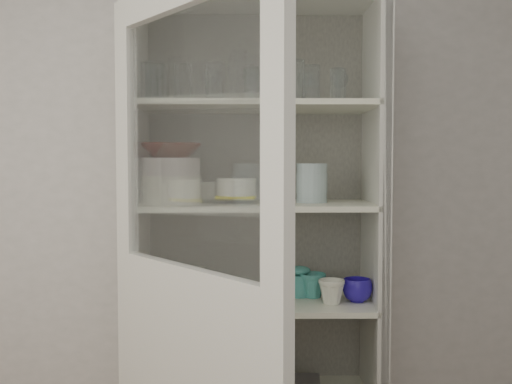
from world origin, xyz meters
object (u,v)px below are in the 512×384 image
at_px(cupboard_door, 190,339).
at_px(mug_white, 331,292).
at_px(glass_platter, 236,200).
at_px(goblet_3, 339,87).
at_px(plate_stack_back, 210,191).
at_px(mug_teal, 313,285).
at_px(plate_stack_front, 172,190).
at_px(goblet_2, 305,87).
at_px(terracotta_bowl, 171,151).
at_px(teal_jar, 300,283).
at_px(white_canister, 192,281).
at_px(goblet_0, 212,85).
at_px(yellow_trivet, 236,197).
at_px(mug_blue, 357,290).
at_px(cream_bowl, 172,167).
at_px(white_ramekin, 236,187).
at_px(measuring_cups, 241,296).
at_px(pantry_cabinet, 256,277).
at_px(grey_bowl_stack, 312,183).
at_px(goblet_1, 252,83).

distance_m(cupboard_door, mug_white, 0.71).
bearing_deg(glass_platter, goblet_3, 14.89).
bearing_deg(plate_stack_back, mug_teal, -14.08).
bearing_deg(plate_stack_front, goblet_2, 16.30).
distance_m(terracotta_bowl, teal_jar, 0.77).
xyz_separation_m(cupboard_door, plate_stack_back, (0.02, 0.70, 0.43)).
distance_m(goblet_3, white_canister, 1.04).
bearing_deg(goblet_2, goblet_0, 178.94).
xyz_separation_m(yellow_trivet, mug_blue, (0.49, -0.05, -0.38)).
relative_size(cream_bowl, terracotta_bowl, 0.94).
bearing_deg(cupboard_door, white_ramekin, 127.21).
bearing_deg(goblet_0, mug_teal, -9.77).
height_order(goblet_0, glass_platter, goblet_0).
bearing_deg(measuring_cups, cream_bowl, -174.54).
bearing_deg(plate_stack_back, white_canister, -133.90).
relative_size(yellow_trivet, mug_blue, 1.31).
distance_m(plate_stack_front, cream_bowl, 0.09).
xyz_separation_m(white_ramekin, mug_blue, (0.49, -0.05, -0.42)).
distance_m(pantry_cabinet, glass_platter, 0.35).
bearing_deg(goblet_2, goblet_3, 8.82).
xyz_separation_m(pantry_cabinet, white_ramekin, (-0.08, -0.07, 0.39)).
bearing_deg(mug_white, goblet_3, 95.11).
relative_size(yellow_trivet, teal_jar, 1.42).
xyz_separation_m(mug_blue, teal_jar, (-0.23, 0.10, 0.01)).
height_order(goblet_2, mug_white, goblet_2).
xyz_separation_m(cupboard_door, mug_white, (0.51, 0.48, 0.04)).
bearing_deg(pantry_cabinet, cupboard_door, -108.59).
distance_m(white_ramekin, mug_teal, 0.52).
xyz_separation_m(white_ramekin, mug_teal, (0.32, 0.03, -0.41)).
relative_size(plate_stack_front, cream_bowl, 1.05).
bearing_deg(yellow_trivet, white_ramekin, 0.00).
distance_m(plate_stack_front, white_ramekin, 0.26).
distance_m(terracotta_bowl, white_ramekin, 0.30).
height_order(terracotta_bowl, grey_bowl_stack, terracotta_bowl).
xyz_separation_m(goblet_3, plate_stack_back, (-0.55, 0.02, -0.44)).
bearing_deg(terracotta_bowl, plate_stack_front, 0.00).
relative_size(plate_stack_back, white_ramekin, 1.36).
xyz_separation_m(cream_bowl, glass_platter, (0.25, 0.07, -0.14)).
bearing_deg(plate_stack_front, mug_blue, 1.47).
distance_m(goblet_1, mug_white, 0.92).
height_order(mug_blue, white_canister, white_canister).
relative_size(plate_stack_front, glass_platter, 0.72).
height_order(plate_stack_back, cream_bowl, cream_bowl).
relative_size(goblet_3, yellow_trivet, 1.09).
relative_size(measuring_cups, white_canister, 0.85).
distance_m(cupboard_door, mug_teal, 0.75).
distance_m(plate_stack_front, mug_teal, 0.71).
relative_size(plate_stack_front, yellow_trivet, 1.51).
distance_m(goblet_3, yellow_trivet, 0.65).
bearing_deg(teal_jar, goblet_0, 172.09).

